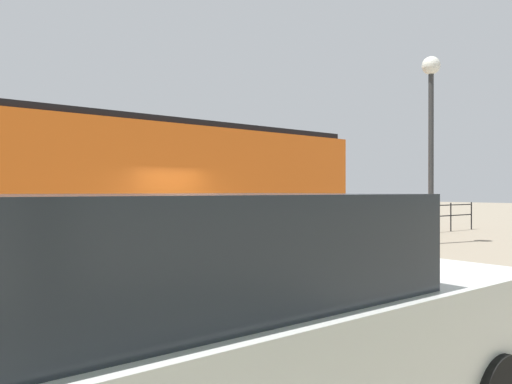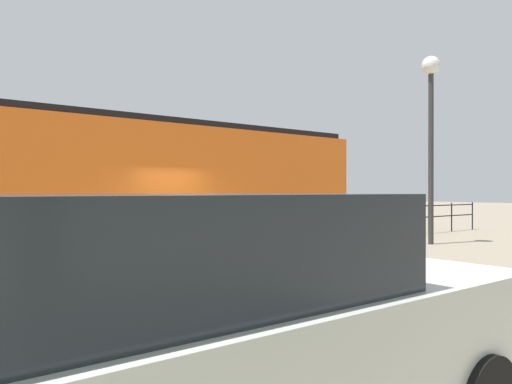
# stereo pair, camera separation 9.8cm
# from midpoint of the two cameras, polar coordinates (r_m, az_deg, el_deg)

# --- Properties ---
(ground_plane) EXTENTS (120.00, 120.00, 0.00)m
(ground_plane) POSITION_cam_midpoint_polar(r_m,az_deg,el_deg) (16.09, -7.17, -5.74)
(ground_plane) COLOR gray
(locomotive) EXTENTS (3.14, 18.23, 4.27)m
(locomotive) POSITION_cam_midpoint_polar(r_m,az_deg,el_deg) (19.04, -10.27, 2.36)
(locomotive) COLOR orange
(locomotive) RESTS_ON ground_plane
(parked_car_white) EXTENTS (1.80, 4.56, 1.63)m
(parked_car_white) POSITION_cam_midpoint_polar(r_m,az_deg,el_deg) (2.81, -6.86, -16.35)
(parked_car_white) COLOR silver
(parked_car_white) RESTS_ON ground_plane
(lamp_post) EXTENTS (0.56, 0.56, 5.80)m
(lamp_post) POSITION_cam_midpoint_polar(r_m,az_deg,el_deg) (16.29, 19.82, 9.42)
(lamp_post) COLOR #2D2D2D
(lamp_post) RESTS_ON ground_plane
(platform_fence) EXTENTS (0.05, 9.93, 1.16)m
(platform_fence) POSITION_cam_midpoint_polar(r_m,az_deg,el_deg) (18.72, 16.85, -2.62)
(platform_fence) COLOR black
(platform_fence) RESTS_ON ground_plane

